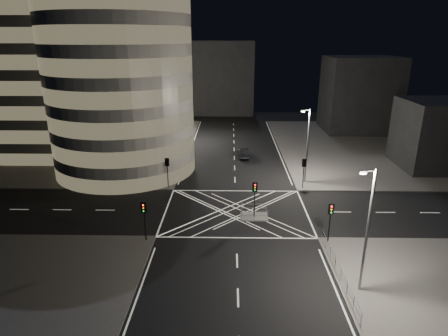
{
  "coord_description": "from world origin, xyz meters",
  "views": [
    {
      "loc": [
        -0.64,
        -38.66,
        18.75
      ],
      "look_at": [
        -1.46,
        6.36,
        3.0
      ],
      "focal_mm": 30.0,
      "sensor_mm": 36.0,
      "label": 1
    }
  ],
  "objects_px": {
    "traffic_signal_nl": "(144,214)",
    "street_lamp_right_far": "(307,144)",
    "central_island": "(254,217)",
    "traffic_signal_fl": "(167,167)",
    "traffic_signal_nr": "(330,216)",
    "street_lamp_left_far": "(183,113)",
    "traffic_signal_island": "(255,193)",
    "sedan": "(243,153)",
    "street_lamp_left_near": "(168,137)",
    "street_lamp_right_near": "(367,228)",
    "traffic_signal_fr": "(304,168)"
  },
  "relations": [
    {
      "from": "street_lamp_right_far",
      "to": "traffic_signal_fl",
      "type": "bearing_deg",
      "value": -173.12
    },
    {
      "from": "traffic_signal_fl",
      "to": "traffic_signal_nl",
      "type": "relative_size",
      "value": 1.0
    },
    {
      "from": "traffic_signal_nr",
      "to": "street_lamp_left_far",
      "type": "bearing_deg",
      "value": 116.36
    },
    {
      "from": "central_island",
      "to": "traffic_signal_island",
      "type": "relative_size",
      "value": 0.75
    },
    {
      "from": "street_lamp_left_near",
      "to": "street_lamp_right_far",
      "type": "xyz_separation_m",
      "value": [
        18.87,
        -3.0,
        0.0
      ]
    },
    {
      "from": "traffic_signal_nl",
      "to": "street_lamp_left_near",
      "type": "distance_m",
      "value": 18.99
    },
    {
      "from": "street_lamp_right_far",
      "to": "street_lamp_right_near",
      "type": "height_order",
      "value": "same"
    },
    {
      "from": "street_lamp_left_near",
      "to": "street_lamp_right_near",
      "type": "distance_m",
      "value": 32.13
    },
    {
      "from": "traffic_signal_fl",
      "to": "street_lamp_left_near",
      "type": "bearing_deg",
      "value": 96.97
    },
    {
      "from": "street_lamp_left_far",
      "to": "sedan",
      "type": "bearing_deg",
      "value": -41.2
    },
    {
      "from": "traffic_signal_nl",
      "to": "sedan",
      "type": "height_order",
      "value": "traffic_signal_nl"
    },
    {
      "from": "traffic_signal_fr",
      "to": "street_lamp_right_far",
      "type": "distance_m",
      "value": 3.48
    },
    {
      "from": "street_lamp_left_near",
      "to": "central_island",
      "type": "bearing_deg",
      "value": -49.73
    },
    {
      "from": "traffic_signal_fl",
      "to": "traffic_signal_island",
      "type": "bearing_deg",
      "value": -37.54
    },
    {
      "from": "street_lamp_right_near",
      "to": "traffic_signal_fr",
      "type": "bearing_deg",
      "value": 91.75
    },
    {
      "from": "traffic_signal_fl",
      "to": "traffic_signal_island",
      "type": "xyz_separation_m",
      "value": [
        10.8,
        -8.3,
        0.0
      ]
    },
    {
      "from": "street_lamp_left_near",
      "to": "street_lamp_right_near",
      "type": "bearing_deg",
      "value": -54.03
    },
    {
      "from": "street_lamp_left_far",
      "to": "street_lamp_right_far",
      "type": "xyz_separation_m",
      "value": [
        18.87,
        -21.0,
        0.0
      ]
    },
    {
      "from": "traffic_signal_fl",
      "to": "sedan",
      "type": "relative_size",
      "value": 0.87
    },
    {
      "from": "traffic_signal_fr",
      "to": "sedan",
      "type": "xyz_separation_m",
      "value": [
        -7.3,
        13.63,
        -2.16
      ]
    },
    {
      "from": "traffic_signal_nl",
      "to": "street_lamp_left_near",
      "type": "bearing_deg",
      "value": 91.94
    },
    {
      "from": "traffic_signal_nr",
      "to": "street_lamp_right_far",
      "type": "height_order",
      "value": "street_lamp_right_far"
    },
    {
      "from": "traffic_signal_nr",
      "to": "street_lamp_left_far",
      "type": "xyz_separation_m",
      "value": [
        -18.24,
        36.8,
        2.63
      ]
    },
    {
      "from": "street_lamp_left_near",
      "to": "street_lamp_right_far",
      "type": "height_order",
      "value": "same"
    },
    {
      "from": "central_island",
      "to": "traffic_signal_fl",
      "type": "bearing_deg",
      "value": 142.46
    },
    {
      "from": "traffic_signal_fl",
      "to": "central_island",
      "type": "bearing_deg",
      "value": -37.54
    },
    {
      "from": "traffic_signal_fr",
      "to": "street_lamp_right_near",
      "type": "height_order",
      "value": "street_lamp_right_near"
    },
    {
      "from": "traffic_signal_fl",
      "to": "street_lamp_left_far",
      "type": "xyz_separation_m",
      "value": [
        -0.64,
        23.2,
        2.63
      ]
    },
    {
      "from": "traffic_signal_nl",
      "to": "street_lamp_right_far",
      "type": "relative_size",
      "value": 0.4
    },
    {
      "from": "traffic_signal_nr",
      "to": "traffic_signal_island",
      "type": "xyz_separation_m",
      "value": [
        -6.8,
        5.3,
        0.0
      ]
    },
    {
      "from": "traffic_signal_island",
      "to": "street_lamp_left_far",
      "type": "xyz_separation_m",
      "value": [
        -11.44,
        31.5,
        2.63
      ]
    },
    {
      "from": "traffic_signal_fl",
      "to": "traffic_signal_fr",
      "type": "xyz_separation_m",
      "value": [
        17.6,
        0.0,
        0.0
      ]
    },
    {
      "from": "traffic_signal_nr",
      "to": "street_lamp_left_far",
      "type": "height_order",
      "value": "street_lamp_left_far"
    },
    {
      "from": "traffic_signal_fl",
      "to": "street_lamp_left_far",
      "type": "relative_size",
      "value": 0.4
    },
    {
      "from": "street_lamp_left_far",
      "to": "sedan",
      "type": "height_order",
      "value": "street_lamp_left_far"
    },
    {
      "from": "traffic_signal_fl",
      "to": "street_lamp_left_near",
      "type": "xyz_separation_m",
      "value": [
        -0.64,
        5.2,
        2.63
      ]
    },
    {
      "from": "central_island",
      "to": "traffic_signal_fl",
      "type": "height_order",
      "value": "traffic_signal_fl"
    },
    {
      "from": "traffic_signal_island",
      "to": "street_lamp_left_near",
      "type": "height_order",
      "value": "street_lamp_left_near"
    },
    {
      "from": "street_lamp_left_near",
      "to": "street_lamp_right_near",
      "type": "height_order",
      "value": "same"
    },
    {
      "from": "central_island",
      "to": "traffic_signal_nl",
      "type": "bearing_deg",
      "value": -153.86
    },
    {
      "from": "central_island",
      "to": "traffic_signal_fr",
      "type": "height_order",
      "value": "traffic_signal_fr"
    },
    {
      "from": "central_island",
      "to": "traffic_signal_nl",
      "type": "relative_size",
      "value": 0.75
    },
    {
      "from": "central_island",
      "to": "sedan",
      "type": "bearing_deg",
      "value": 91.31
    },
    {
      "from": "traffic_signal_fl",
      "to": "street_lamp_right_far",
      "type": "bearing_deg",
      "value": 6.88
    },
    {
      "from": "traffic_signal_fl",
      "to": "sedan",
      "type": "height_order",
      "value": "traffic_signal_fl"
    },
    {
      "from": "street_lamp_right_far",
      "to": "sedan",
      "type": "distance_m",
      "value": 14.71
    },
    {
      "from": "traffic_signal_fl",
      "to": "street_lamp_left_far",
      "type": "height_order",
      "value": "street_lamp_left_far"
    },
    {
      "from": "central_island",
      "to": "traffic_signal_nr",
      "type": "relative_size",
      "value": 0.75
    },
    {
      "from": "traffic_signal_nl",
      "to": "traffic_signal_nr",
      "type": "distance_m",
      "value": 17.6
    },
    {
      "from": "traffic_signal_fr",
      "to": "traffic_signal_nr",
      "type": "xyz_separation_m",
      "value": [
        0.0,
        -13.6,
        0.0
      ]
    }
  ]
}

